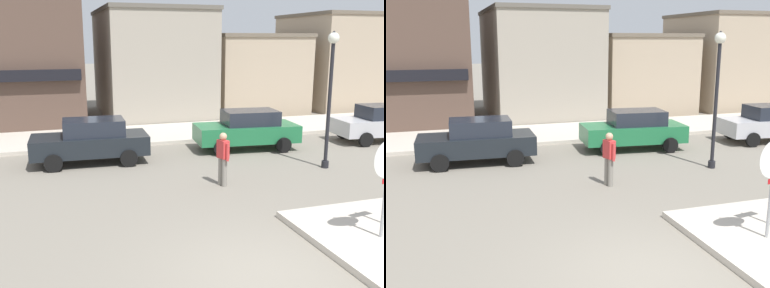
# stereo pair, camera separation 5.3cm
# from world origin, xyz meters

# --- Properties ---
(ground_plane) EXTENTS (160.00, 160.00, 0.00)m
(ground_plane) POSITION_xyz_m (0.00, 0.00, 0.00)
(ground_plane) COLOR gray
(kerb_far) EXTENTS (80.00, 4.00, 0.15)m
(kerb_far) POSITION_xyz_m (0.00, 12.85, 0.07)
(kerb_far) COLOR beige
(kerb_far) RESTS_ON ground
(lamp_post) EXTENTS (0.36, 0.36, 4.54)m
(lamp_post) POSITION_xyz_m (5.25, 5.87, 2.96)
(lamp_post) COLOR black
(lamp_post) RESTS_ON ground
(parked_car_nearest) EXTENTS (4.08, 2.02, 1.56)m
(parked_car_nearest) POSITION_xyz_m (-2.24, 8.96, 0.81)
(parked_car_nearest) COLOR black
(parked_car_nearest) RESTS_ON ground
(parked_car_second) EXTENTS (4.15, 2.18, 1.56)m
(parked_car_second) POSITION_xyz_m (3.83, 9.15, 0.81)
(parked_car_second) COLOR #1E6B3D
(parked_car_second) RESTS_ON ground
(parked_car_third) EXTENTS (4.15, 2.17, 1.56)m
(parked_car_third) POSITION_xyz_m (9.96, 8.72, 0.81)
(parked_car_third) COLOR #B7B7BC
(parked_car_third) RESTS_ON ground
(pedestrian_crossing_near) EXTENTS (0.30, 0.56, 1.61)m
(pedestrian_crossing_near) POSITION_xyz_m (1.21, 5.16, 0.87)
(pedestrian_crossing_near) COLOR gray
(pedestrian_crossing_near) RESTS_ON ground
(building_storefront_left_near) EXTENTS (5.69, 8.13, 5.94)m
(building_storefront_left_near) POSITION_xyz_m (2.21, 18.90, 2.97)
(building_storefront_left_near) COLOR #9E9384
(building_storefront_left_near) RESTS_ON ground
(building_storefront_left_mid) EXTENTS (5.54, 7.84, 4.61)m
(building_storefront_left_mid) POSITION_xyz_m (8.21, 19.43, 2.31)
(building_storefront_left_mid) COLOR tan
(building_storefront_left_mid) RESTS_ON ground
(building_storefront_right_near) EXTENTS (7.73, 6.59, 5.88)m
(building_storefront_right_near) POSITION_xyz_m (15.53, 18.61, 2.94)
(building_storefront_right_near) COLOR tan
(building_storefront_right_near) RESTS_ON ground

